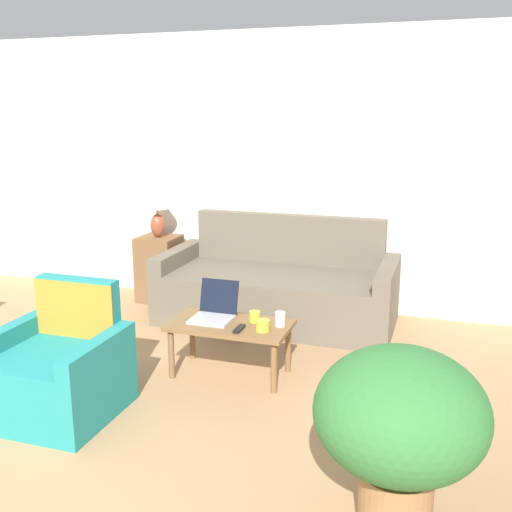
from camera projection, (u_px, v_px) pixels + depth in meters
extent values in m
cube|color=white|center=(214.00, 170.00, 5.91)|extent=(6.74, 0.05, 2.60)
cube|color=white|center=(139.00, 143.00, 6.07)|extent=(1.10, 0.01, 1.30)
cube|color=white|center=(275.00, 146.00, 5.64)|extent=(1.10, 0.01, 1.30)
cube|color=#665B4C|center=(276.00, 297.00, 5.41)|extent=(1.81, 0.94, 0.46)
cube|color=#665B4C|center=(289.00, 262.00, 5.73)|extent=(1.81, 0.12, 0.92)
cube|color=#665B4C|center=(178.00, 280.00, 5.68)|extent=(0.14, 0.94, 0.61)
cube|color=#665B4C|center=(387.00, 300.00, 5.09)|extent=(0.14, 0.94, 0.61)
cube|color=teal|center=(54.00, 383.00, 3.75)|extent=(0.57, 0.72, 0.41)
cube|color=teal|center=(81.00, 336.00, 3.99)|extent=(0.57, 0.10, 0.81)
cube|color=teal|center=(9.00, 367.00, 3.84)|extent=(0.10, 0.72, 0.53)
cube|color=teal|center=(100.00, 381.00, 3.63)|extent=(0.10, 0.72, 0.53)
cube|color=#A87F28|center=(75.00, 325.00, 3.91)|extent=(0.58, 0.01, 0.58)
cube|color=brown|center=(160.00, 268.00, 6.02)|extent=(0.38, 0.38, 0.65)
ellipsoid|color=brown|center=(158.00, 225.00, 5.91)|extent=(0.15, 0.15, 0.23)
cylinder|color=tan|center=(157.00, 211.00, 5.88)|extent=(0.02, 0.02, 0.06)
cone|color=white|center=(157.00, 196.00, 5.84)|extent=(0.28, 0.28, 0.24)
cube|color=brown|center=(230.00, 325.00, 4.27)|extent=(0.86, 0.47, 0.03)
cylinder|color=brown|center=(171.00, 354.00, 4.27)|extent=(0.04, 0.04, 0.36)
cylinder|color=brown|center=(274.00, 368.00, 4.03)|extent=(0.04, 0.04, 0.36)
cylinder|color=brown|center=(192.00, 336.00, 4.60)|extent=(0.04, 0.04, 0.36)
cylinder|color=brown|center=(288.00, 348.00, 4.37)|extent=(0.04, 0.04, 0.36)
cube|color=#B7B7BC|center=(212.00, 319.00, 4.32)|extent=(0.29, 0.25, 0.02)
cube|color=black|center=(219.00, 296.00, 4.43)|extent=(0.29, 0.08, 0.24)
cylinder|color=white|center=(280.00, 319.00, 4.20)|extent=(0.07, 0.07, 0.10)
cylinder|color=gold|center=(255.00, 317.00, 4.29)|extent=(0.08, 0.08, 0.08)
cylinder|color=gold|center=(263.00, 325.00, 4.12)|extent=(0.10, 0.10, 0.08)
cube|color=black|center=(239.00, 329.00, 4.13)|extent=(0.04, 0.15, 0.02)
cylinder|color=#996B42|center=(395.00, 497.00, 2.76)|extent=(0.34, 0.34, 0.27)
ellipsoid|color=#337538|center=(400.00, 413.00, 2.66)|extent=(0.78, 0.78, 0.59)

